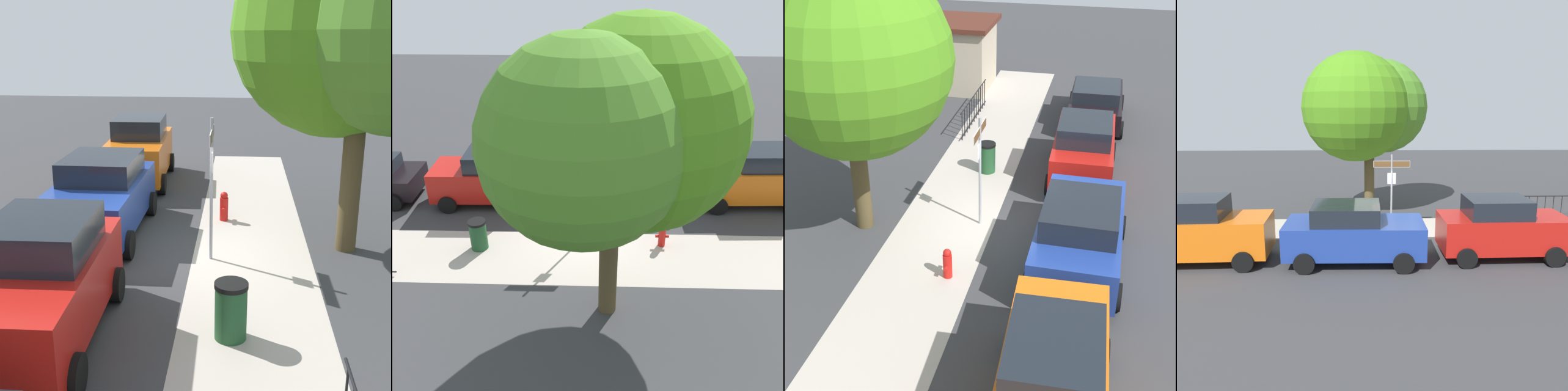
{
  "view_description": "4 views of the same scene",
  "coord_description": "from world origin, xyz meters",
  "views": [
    {
      "loc": [
        11.02,
        0.98,
        4.78
      ],
      "look_at": [
        -0.4,
        0.02,
        1.27
      ],
      "focal_mm": 49.33,
      "sensor_mm": 36.0,
      "label": 1
    },
    {
      "loc": [
        -0.4,
        11.63,
        7.89
      ],
      "look_at": [
        -0.06,
        0.46,
        1.68
      ],
      "focal_mm": 38.95,
      "sensor_mm": 36.0,
      "label": 2
    },
    {
      "loc": [
        -13.42,
        -2.76,
        8.61
      ],
      "look_at": [
        -0.58,
        0.23,
        1.29
      ],
      "focal_mm": 54.62,
      "sensor_mm": 36.0,
      "label": 3
    },
    {
      "loc": [
        -0.93,
        -14.7,
        4.93
      ],
      "look_at": [
        -0.57,
        0.59,
        1.5
      ],
      "focal_mm": 37.47,
      "sensor_mm": 36.0,
      "label": 4
    }
  ],
  "objects": [
    {
      "name": "car_blue",
      "position": [
        -1.25,
        -2.37,
        0.95
      ],
      "size": [
        4.37,
        2.21,
        1.89
      ],
      "rotation": [
        0.0,
        0.0,
        -0.01
      ],
      "color": "navy",
      "rests_on": "ground_plane"
    },
    {
      "name": "street_sign",
      "position": [
        0.15,
        0.4,
        2.13
      ],
      "size": [
        1.38,
        0.07,
        3.1
      ],
      "color": "#9EA0A5",
      "rests_on": "ground_plane"
    },
    {
      "name": "car_orange",
      "position": [
        -6.04,
        -2.31,
        1.04
      ],
      "size": [
        4.27,
        2.13,
        2.1
      ],
      "rotation": [
        0.0,
        0.0,
        0.04
      ],
      "color": "orange",
      "rests_on": "ground_plane"
    },
    {
      "name": "ground_plane",
      "position": [
        0.0,
        0.0,
        0.0
      ],
      "size": [
        60.0,
        60.0,
        0.0
      ],
      "primitive_type": "plane",
      "color": "#38383A"
    },
    {
      "name": "car_red",
      "position": [
        3.56,
        -2.09,
        1.0
      ],
      "size": [
        4.09,
        2.06,
        2.0
      ],
      "rotation": [
        0.0,
        0.0,
        0.02
      ],
      "color": "#B51812",
      "rests_on": "ground_plane"
    },
    {
      "name": "sidewalk_strip",
      "position": [
        2.0,
        1.3,
        0.0
      ],
      "size": [
        24.0,
        2.6,
        0.0
      ],
      "primitive_type": "cube",
      "color": "#B3A79C",
      "rests_on": "ground_plane"
    },
    {
      "name": "trash_bin",
      "position": [
        3.31,
        0.9,
        0.49
      ],
      "size": [
        0.55,
        0.55,
        0.98
      ],
      "color": "#1E4C28",
      "rests_on": "ground_plane"
    },
    {
      "name": "shade_tree",
      "position": [
        -0.64,
        3.58,
        4.8
      ],
      "size": [
        5.52,
        5.45,
        7.1
      ],
      "color": "#4C3F24",
      "rests_on": "ground_plane"
    },
    {
      "name": "iron_fence",
      "position": [
        7.34,
        2.3,
        0.56
      ],
      "size": [
        3.98,
        0.04,
        1.07
      ],
      "color": "black",
      "rests_on": "ground_plane"
    },
    {
      "name": "fire_hydrant",
      "position": [
        -2.39,
        0.6,
        0.38
      ],
      "size": [
        0.42,
        0.22,
        0.78
      ],
      "color": "red",
      "rests_on": "ground_plane"
    }
  ]
}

